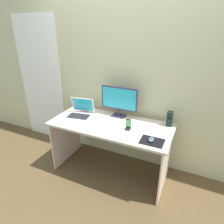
% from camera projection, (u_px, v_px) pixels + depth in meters
% --- Properties ---
extents(ground_plane, '(8.00, 8.00, 0.00)m').
position_uv_depth(ground_plane, '(111.00, 170.00, 2.76)').
color(ground_plane, brown).
extents(wall_back, '(6.00, 0.04, 2.50)m').
position_uv_depth(wall_back, '(124.00, 75.00, 2.59)').
color(wall_back, '#BFBA90').
rests_on(wall_back, ground_plane).
extents(door_left, '(0.82, 0.02, 2.02)m').
position_uv_depth(door_left, '(41.00, 81.00, 3.22)').
color(door_left, white).
rests_on(door_left, ground_plane).
extents(desk, '(1.52, 0.69, 0.73)m').
position_uv_depth(desk, '(111.00, 134.00, 2.52)').
color(desk, beige).
rests_on(desk, ground_plane).
extents(monitor, '(0.50, 0.14, 0.41)m').
position_uv_depth(monitor, '(119.00, 100.00, 2.56)').
color(monitor, '#2E2D46').
rests_on(monitor, desk).
extents(speaker_right, '(0.07, 0.08, 0.18)m').
position_uv_depth(speaker_right, '(170.00, 119.00, 2.37)').
color(speaker_right, black).
rests_on(speaker_right, desk).
extents(laptop, '(0.36, 0.35, 0.23)m').
position_uv_depth(laptop, '(80.00, 112.00, 2.65)').
color(laptop, white).
rests_on(laptop, desk).
extents(fishbowl, '(0.16, 0.16, 0.16)m').
position_uv_depth(fishbowl, '(88.00, 106.00, 2.80)').
color(fishbowl, silver).
rests_on(fishbowl, desk).
extents(keyboard_external, '(0.40, 0.13, 0.01)m').
position_uv_depth(keyboard_external, '(101.00, 130.00, 2.30)').
color(keyboard_external, white).
rests_on(keyboard_external, desk).
extents(mousepad, '(0.25, 0.20, 0.00)m').
position_uv_depth(mousepad, '(152.00, 141.00, 2.08)').
color(mousepad, black).
rests_on(mousepad, desk).
extents(mouse, '(0.06, 0.10, 0.04)m').
position_uv_depth(mouse, '(151.00, 139.00, 2.08)').
color(mouse, '#41535E').
rests_on(mouse, mousepad).
extents(phone_in_dock, '(0.06, 0.05, 0.14)m').
position_uv_depth(phone_in_dock, '(128.00, 126.00, 2.30)').
color(phone_in_dock, black).
rests_on(phone_in_dock, desk).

